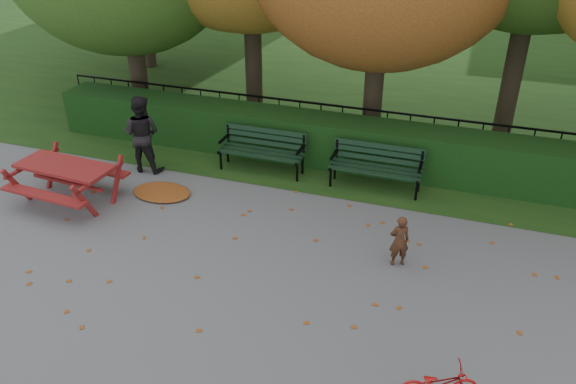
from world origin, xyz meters
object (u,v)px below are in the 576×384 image
(bench_right, at_px, (376,164))
(child, at_px, (399,241))
(picnic_table, at_px, (66,173))
(adult, at_px, (142,134))
(bench_left, at_px, (263,147))
(bicycle, at_px, (439,384))

(bench_right, relative_size, child, 2.02)
(picnic_table, distance_m, child, 6.26)
(picnic_table, bearing_deg, adult, 71.86)
(bench_right, height_order, adult, adult)
(picnic_table, height_order, child, child)
(bench_right, bearing_deg, adult, -170.44)
(bench_left, xyz_separation_m, bicycle, (4.12, -4.96, -0.27))
(picnic_table, xyz_separation_m, bicycle, (7.13, -2.52, -0.36))
(child, distance_m, bicycle, 2.68)
(bench_right, xyz_separation_m, picnic_table, (-5.42, -2.44, 0.09))
(bicycle, bearing_deg, child, -1.92)
(picnic_table, xyz_separation_m, child, (6.25, 0.00, -0.16))
(child, bearing_deg, bench_right, -95.52)
(bench_left, distance_m, adult, 2.50)
(bench_left, height_order, bicycle, bench_left)
(bench_left, height_order, child, child)
(picnic_table, relative_size, child, 2.15)
(bench_right, distance_m, picnic_table, 5.94)
(bench_left, bearing_deg, bench_right, 0.00)
(child, bearing_deg, bench_left, -61.44)
(picnic_table, xyz_separation_m, adult, (0.66, 1.64, 0.21))
(adult, bearing_deg, bicycle, 142.36)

